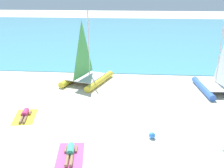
% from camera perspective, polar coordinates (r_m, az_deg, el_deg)
% --- Properties ---
extents(ground_plane, '(120.00, 120.00, 0.00)m').
position_cam_1_polar(ground_plane, '(21.51, 1.23, 1.76)').
color(ground_plane, beige).
extents(ocean_water, '(120.00, 40.00, 0.05)m').
position_cam_1_polar(ocean_water, '(41.41, 3.16, 10.57)').
color(ocean_water, '#4C9EB7').
rests_on(ocean_water, ground).
extents(sailboat_yellow, '(3.58, 4.48, 5.09)m').
position_cam_1_polar(sailboat_yellow, '(19.82, -5.42, 2.39)').
color(sailboat_yellow, yellow).
rests_on(sailboat_yellow, ground).
extents(sailboat_blue, '(2.74, 3.92, 4.82)m').
position_cam_1_polar(sailboat_blue, '(19.39, 21.46, 0.53)').
color(sailboat_blue, blue).
rests_on(sailboat_blue, ground).
extents(towel_center_left, '(1.43, 2.07, 0.01)m').
position_cam_1_polar(towel_center_left, '(15.55, -17.76, -6.56)').
color(towel_center_left, yellow).
rests_on(towel_center_left, ground).
extents(sunbather_center_left, '(0.69, 1.56, 0.30)m').
position_cam_1_polar(sunbather_center_left, '(15.56, -17.76, -6.04)').
color(sunbather_center_left, '#D83372').
rests_on(sunbather_center_left, towel_center_left).
extents(towel_center_right, '(1.35, 2.03, 0.01)m').
position_cam_1_polar(towel_center_right, '(11.89, -8.72, -14.52)').
color(towel_center_right, '#D84C99').
rests_on(towel_center_right, ground).
extents(sunbather_center_right, '(0.62, 1.57, 0.30)m').
position_cam_1_polar(sunbather_center_right, '(11.87, -8.72, -13.84)').
color(sunbather_center_right, '#3FB28C').
rests_on(sunbather_center_right, towel_center_right).
extents(beach_ball, '(0.30, 0.30, 0.30)m').
position_cam_1_polar(beach_ball, '(12.96, 8.37, -10.60)').
color(beach_ball, '#337FE5').
rests_on(beach_ball, ground).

